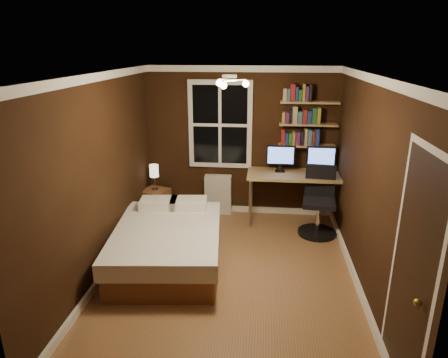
# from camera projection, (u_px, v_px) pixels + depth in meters

# --- Properties ---
(floor) EXTENTS (4.20, 4.20, 0.00)m
(floor) POSITION_uv_depth(u_px,v_px,m) (229.00, 274.00, 5.13)
(floor) COLOR brown
(floor) RESTS_ON ground
(wall_back) EXTENTS (3.20, 0.04, 2.50)m
(wall_back) POSITION_uv_depth(u_px,v_px,m) (241.00, 142.00, 6.72)
(wall_back) COLOR black
(wall_back) RESTS_ON ground
(wall_left) EXTENTS (0.04, 4.20, 2.50)m
(wall_left) POSITION_uv_depth(u_px,v_px,m) (100.00, 178.00, 4.89)
(wall_left) COLOR black
(wall_left) RESTS_ON ground
(wall_right) EXTENTS (0.04, 4.20, 2.50)m
(wall_right) POSITION_uv_depth(u_px,v_px,m) (368.00, 187.00, 4.58)
(wall_right) COLOR black
(wall_right) RESTS_ON ground
(ceiling) EXTENTS (3.20, 4.20, 0.02)m
(ceiling) POSITION_uv_depth(u_px,v_px,m) (230.00, 74.00, 4.34)
(ceiling) COLOR white
(ceiling) RESTS_ON wall_back
(window) EXTENTS (1.06, 0.06, 1.46)m
(window) POSITION_uv_depth(u_px,v_px,m) (220.00, 125.00, 6.63)
(window) COLOR white
(window) RESTS_ON wall_back
(door) EXTENTS (0.03, 0.82, 2.05)m
(door) POSITION_uv_depth(u_px,v_px,m) (410.00, 278.00, 3.19)
(door) COLOR black
(door) RESTS_ON ground
(door_knob) EXTENTS (0.06, 0.06, 0.06)m
(door_knob) POSITION_uv_depth(u_px,v_px,m) (418.00, 303.00, 2.92)
(door_knob) COLOR gold
(door_knob) RESTS_ON door
(ceiling_fixture) EXTENTS (0.44, 0.44, 0.18)m
(ceiling_fixture) POSITION_uv_depth(u_px,v_px,m) (230.00, 84.00, 4.28)
(ceiling_fixture) COLOR beige
(ceiling_fixture) RESTS_ON ceiling
(bookshelf_lower) EXTENTS (0.92, 0.22, 0.03)m
(bookshelf_lower) POSITION_uv_depth(u_px,v_px,m) (307.00, 146.00, 6.50)
(bookshelf_lower) COLOR tan
(bookshelf_lower) RESTS_ON wall_back
(books_row_lower) EXTENTS (0.60, 0.16, 0.23)m
(books_row_lower) POSITION_uv_depth(u_px,v_px,m) (307.00, 138.00, 6.46)
(books_row_lower) COLOR maroon
(books_row_lower) RESTS_ON bookshelf_lower
(bookshelf_middle) EXTENTS (0.92, 0.22, 0.03)m
(bookshelf_middle) POSITION_uv_depth(u_px,v_px,m) (308.00, 124.00, 6.39)
(bookshelf_middle) COLOR tan
(bookshelf_middle) RESTS_ON wall_back
(books_row_middle) EXTENTS (0.54, 0.16, 0.23)m
(books_row_middle) POSITION_uv_depth(u_px,v_px,m) (309.00, 116.00, 6.35)
(books_row_middle) COLOR navy
(books_row_middle) RESTS_ON bookshelf_middle
(bookshelf_upper) EXTENTS (0.92, 0.22, 0.03)m
(bookshelf_upper) POSITION_uv_depth(u_px,v_px,m) (310.00, 102.00, 6.28)
(bookshelf_upper) COLOR tan
(bookshelf_upper) RESTS_ON wall_back
(books_row_upper) EXTENTS (0.48, 0.16, 0.23)m
(books_row_upper) POSITION_uv_depth(u_px,v_px,m) (310.00, 94.00, 6.24)
(books_row_upper) COLOR #255524
(books_row_upper) RESTS_ON bookshelf_upper
(bed) EXTENTS (1.55, 2.03, 0.65)m
(bed) POSITION_uv_depth(u_px,v_px,m) (168.00, 244.00, 5.33)
(bed) COLOR brown
(bed) RESTS_ON ground
(nightstand) EXTENTS (0.51, 0.51, 0.49)m
(nightstand) POSITION_uv_depth(u_px,v_px,m) (156.00, 203.00, 6.79)
(nightstand) COLOR brown
(nightstand) RESTS_ON ground
(bedside_lamp) EXTENTS (0.15, 0.15, 0.44)m
(bedside_lamp) POSITION_uv_depth(u_px,v_px,m) (154.00, 177.00, 6.65)
(bedside_lamp) COLOR #EEDEC6
(bedside_lamp) RESTS_ON nightstand
(radiator) EXTENTS (0.46, 0.16, 0.69)m
(radiator) POSITION_uv_depth(u_px,v_px,m) (218.00, 194.00, 6.93)
(radiator) COLOR silver
(radiator) RESTS_ON ground
(desk) EXTENTS (1.77, 0.66, 0.84)m
(desk) POSITION_uv_depth(u_px,v_px,m) (302.00, 177.00, 6.44)
(desk) COLOR tan
(desk) RESTS_ON ground
(monitor_left) EXTENTS (0.46, 0.12, 0.44)m
(monitor_left) POSITION_uv_depth(u_px,v_px,m) (280.00, 159.00, 6.47)
(monitor_left) COLOR black
(monitor_left) RESTS_ON desk
(monitor_right) EXTENTS (0.46, 0.12, 0.44)m
(monitor_right) POSITION_uv_depth(u_px,v_px,m) (321.00, 160.00, 6.40)
(monitor_right) COLOR black
(monitor_right) RESTS_ON desk
(desk_lamp) EXTENTS (0.14, 0.32, 0.44)m
(desk_lamp) POSITION_uv_depth(u_px,v_px,m) (357.00, 165.00, 6.11)
(desk_lamp) COLOR silver
(desk_lamp) RESTS_ON desk
(office_chair) EXTENTS (0.59, 0.59, 1.07)m
(office_chair) POSITION_uv_depth(u_px,v_px,m) (318.00, 208.00, 6.15)
(office_chair) COLOR black
(office_chair) RESTS_ON ground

